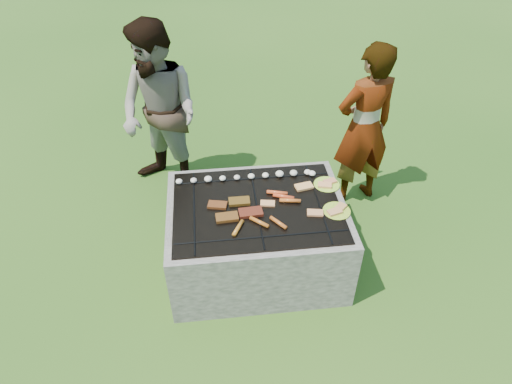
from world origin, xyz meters
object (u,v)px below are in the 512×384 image
(cook, at_px, (364,128))
(bystander, at_px, (160,114))
(plate_far, at_px, (327,184))
(plate_near, at_px, (337,211))
(fire_pit, at_px, (257,238))

(cook, height_order, bystander, bystander)
(plate_far, bearing_deg, plate_near, -89.87)
(cook, distance_m, bystander, 1.75)
(plate_far, xyz_separation_m, plate_near, (0.00, -0.30, -0.00))
(fire_pit, relative_size, bystander, 0.81)
(fire_pit, relative_size, plate_near, 6.19)
(plate_far, distance_m, bystander, 1.57)
(plate_near, distance_m, bystander, 1.76)
(bystander, bearing_deg, plate_far, 5.76)
(cook, xyz_separation_m, bystander, (-1.72, 0.34, 0.05))
(plate_far, height_order, bystander, bystander)
(plate_far, relative_size, bystander, 0.14)
(fire_pit, distance_m, plate_far, 0.68)
(fire_pit, xyz_separation_m, plate_far, (0.56, 0.19, 0.33))
(fire_pit, height_order, bystander, bystander)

